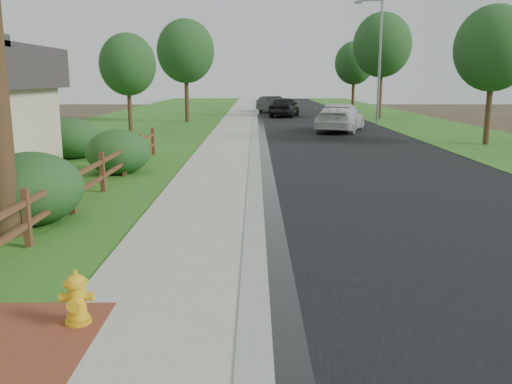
{
  "coord_description": "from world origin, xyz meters",
  "views": [
    {
      "loc": [
        0.41,
        -6.4,
        2.95
      ],
      "look_at": [
        0.43,
        3.97,
        0.79
      ],
      "focal_mm": 38.0,
      "sensor_mm": 36.0,
      "label": 1
    }
  ],
  "objects_px": {
    "dark_car_mid": "(285,107)",
    "streetlight": "(378,53)",
    "ranch_fence": "(88,179)",
    "fire_hydrant": "(77,299)",
    "white_suv": "(340,117)"
  },
  "relations": [
    {
      "from": "dark_car_mid",
      "to": "streetlight",
      "type": "height_order",
      "value": "streetlight"
    },
    {
      "from": "ranch_fence",
      "to": "dark_car_mid",
      "type": "height_order",
      "value": "dark_car_mid"
    },
    {
      "from": "fire_hydrant",
      "to": "streetlight",
      "type": "relative_size",
      "value": 0.08
    },
    {
      "from": "fire_hydrant",
      "to": "white_suv",
      "type": "bearing_deg",
      "value": 74.48
    },
    {
      "from": "dark_car_mid",
      "to": "streetlight",
      "type": "xyz_separation_m",
      "value": [
        5.76,
        -6.97,
        3.83
      ]
    },
    {
      "from": "streetlight",
      "to": "dark_car_mid",
      "type": "bearing_deg",
      "value": 129.61
    },
    {
      "from": "ranch_fence",
      "to": "fire_hydrant",
      "type": "distance_m",
      "value": 7.06
    },
    {
      "from": "fire_hydrant",
      "to": "dark_car_mid",
      "type": "height_order",
      "value": "dark_car_mid"
    },
    {
      "from": "fire_hydrant",
      "to": "streetlight",
      "type": "distance_m",
      "value": 32.88
    },
    {
      "from": "fire_hydrant",
      "to": "white_suv",
      "type": "height_order",
      "value": "white_suv"
    },
    {
      "from": "fire_hydrant",
      "to": "dark_car_mid",
      "type": "relative_size",
      "value": 0.14
    },
    {
      "from": "fire_hydrant",
      "to": "white_suv",
      "type": "distance_m",
      "value": 26.28
    },
    {
      "from": "streetlight",
      "to": "ranch_fence",
      "type": "bearing_deg",
      "value": -116.71
    },
    {
      "from": "ranch_fence",
      "to": "fire_hydrant",
      "type": "xyz_separation_m",
      "value": [
        1.9,
        -6.8,
        -0.21
      ]
    },
    {
      "from": "ranch_fence",
      "to": "white_suv",
      "type": "xyz_separation_m",
      "value": [
        8.93,
        18.52,
        0.2
      ]
    }
  ]
}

